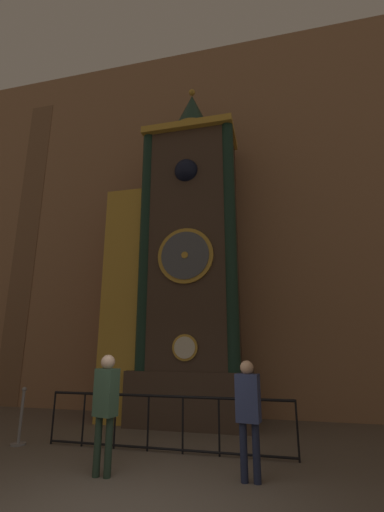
{
  "coord_description": "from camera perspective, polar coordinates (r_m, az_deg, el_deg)",
  "views": [
    {
      "loc": [
        1.79,
        -3.77,
        1.89
      ],
      "look_at": [
        -0.33,
        5.09,
        4.25
      ],
      "focal_mm": 24.0,
      "sensor_mm": 36.0,
      "label": 1
    }
  ],
  "objects": [
    {
      "name": "railing_fence",
      "position": [
        7.0,
        -4.48,
        -25.56
      ],
      "size": [
        4.71,
        0.05,
        0.97
      ],
      "color": "black",
      "rests_on": "ground_plane"
    },
    {
      "name": "visitor_far",
      "position": [
        5.58,
        9.37,
        -23.62
      ],
      "size": [
        0.37,
        0.27,
        1.65
      ],
      "rotation": [
        0.0,
        0.0,
        -0.16
      ],
      "color": "#1B213A",
      "rests_on": "ground_plane"
    },
    {
      "name": "clock_tower",
      "position": [
        9.4,
        -2.17,
        -1.8
      ],
      "size": [
        3.86,
        1.78,
        9.66
      ],
      "color": "#423328",
      "rests_on": "ground_plane"
    },
    {
      "name": "visitor_near",
      "position": [
        5.88,
        -14.18,
        -22.36
      ],
      "size": [
        0.39,
        0.31,
        1.73
      ],
      "rotation": [
        0.0,
        0.0,
        -0.29
      ],
      "color": "#213427",
      "rests_on": "ground_plane"
    },
    {
      "name": "cathedral_back_wall",
      "position": [
        11.02,
        2.64,
        7.81
      ],
      "size": [
        24.0,
        0.32,
        12.16
      ],
      "color": "#936B4C",
      "rests_on": "ground_plane"
    },
    {
      "name": "stanchion_post",
      "position": [
        8.22,
        -26.72,
        -23.92
      ],
      "size": [
        0.28,
        0.28,
        1.06
      ],
      "color": "gray",
      "rests_on": "ground_plane"
    }
  ]
}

